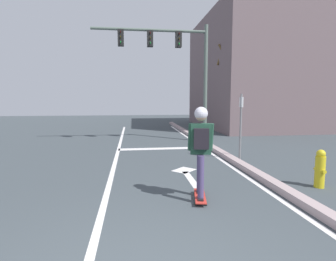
% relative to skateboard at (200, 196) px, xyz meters
% --- Properties ---
extents(lane_line_center, '(0.12, 20.00, 0.01)m').
position_rel_skateboard_xyz_m(lane_line_center, '(-1.74, 3.65, -0.07)').
color(lane_line_center, silver).
rests_on(lane_line_center, ground).
extents(lane_line_curbside, '(0.12, 20.00, 0.01)m').
position_rel_skateboard_xyz_m(lane_line_curbside, '(1.48, 3.65, -0.07)').
color(lane_line_curbside, silver).
rests_on(lane_line_curbside, ground).
extents(stop_bar, '(3.36, 0.40, 0.01)m').
position_rel_skateboard_xyz_m(stop_bar, '(-0.06, 5.29, -0.07)').
color(stop_bar, silver).
rests_on(stop_bar, ground).
extents(lane_arrow_stem, '(0.16, 1.40, 0.01)m').
position_rel_skateboard_xyz_m(lane_arrow_stem, '(0.11, 1.25, -0.07)').
color(lane_arrow_stem, silver).
rests_on(lane_arrow_stem, ground).
extents(lane_arrow_head, '(0.71, 0.71, 0.01)m').
position_rel_skateboard_xyz_m(lane_arrow_head, '(0.11, 2.10, -0.07)').
color(lane_arrow_head, silver).
rests_on(lane_arrow_head, ground).
extents(curb_strip, '(0.24, 24.00, 0.14)m').
position_rel_skateboard_xyz_m(curb_strip, '(1.73, 3.65, 0.00)').
color(curb_strip, '#A79292').
rests_on(curb_strip, ground).
extents(skateboard, '(0.34, 0.81, 0.08)m').
position_rel_skateboard_xyz_m(skateboard, '(0.00, 0.00, 0.00)').
color(skateboard, red).
rests_on(skateboard, ground).
extents(skater, '(0.45, 0.61, 1.63)m').
position_rel_skateboard_xyz_m(skater, '(-0.00, -0.02, 1.04)').
color(skater, '#463C65').
rests_on(skater, skateboard).
extents(traffic_signal_mast, '(4.85, 0.34, 4.98)m').
position_rel_skateboard_xyz_m(traffic_signal_mast, '(0.50, 6.79, 3.62)').
color(traffic_signal_mast, '#526158').
rests_on(traffic_signal_mast, ground).
extents(street_sign_post, '(0.13, 0.44, 2.02)m').
position_rel_skateboard_xyz_m(street_sign_post, '(2.06, 3.12, 1.26)').
color(street_sign_post, slate).
rests_on(street_sign_post, ground).
extents(fire_hydrant, '(0.20, 0.30, 0.81)m').
position_rel_skateboard_xyz_m(fire_hydrant, '(2.67, 0.36, 0.33)').
color(fire_hydrant, gold).
rests_on(fire_hydrant, ground).
extents(roadside_tree, '(0.92, 0.95, 5.00)m').
position_rel_skateboard_xyz_m(roadside_tree, '(3.94, 10.05, 2.16)').
color(roadside_tree, brown).
rests_on(roadside_tree, ground).
extents(building_block, '(13.68, 9.55, 7.29)m').
position_rel_skateboard_xyz_m(building_block, '(10.46, 12.96, 3.58)').
color(building_block, '#6B585C').
rests_on(building_block, ground).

